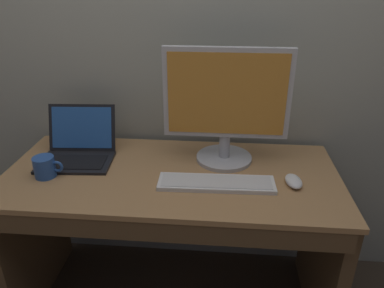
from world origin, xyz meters
name	(u,v)px	position (x,y,z in m)	size (l,w,h in m)	color
desk	(172,222)	(0.00, -0.01, 0.50)	(1.45, 0.66, 0.75)	#A87A4C
laptop_black	(78,148)	(-0.45, 0.10, 0.81)	(0.34, 0.31, 0.22)	black
external_monitor	(226,105)	(0.23, 0.12, 1.03)	(0.54, 0.26, 0.52)	#B7B7BC
wired_keyboard	(216,183)	(0.20, -0.09, 0.76)	(0.48, 0.14, 0.02)	white
computer_mouse	(294,181)	(0.51, -0.06, 0.77)	(0.06, 0.11, 0.03)	white
coffee_mug	(45,167)	(-0.53, -0.08, 0.80)	(0.13, 0.09, 0.09)	#28519E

